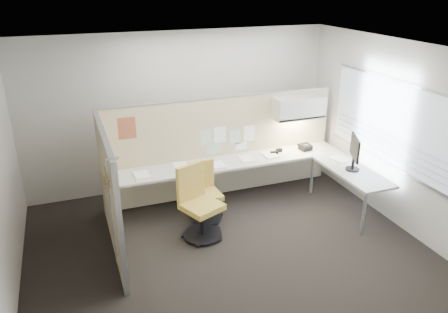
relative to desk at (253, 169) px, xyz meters
name	(u,v)px	position (x,y,z in m)	size (l,w,h in m)	color
floor	(224,245)	(-0.93, -1.13, -0.61)	(5.50, 4.50, 0.01)	black
ceiling	(225,49)	(-0.93, -1.13, 2.20)	(5.50, 4.50, 0.01)	white
wall_back	(180,111)	(-0.93, 1.12, 0.80)	(5.50, 0.02, 2.80)	beige
wall_front	(313,246)	(-0.93, -3.38, 0.80)	(5.50, 0.02, 2.80)	beige
wall_right	(392,132)	(1.82, -1.13, 0.80)	(0.02, 4.50, 2.80)	beige
window_pane	(392,123)	(1.79, -1.13, 0.95)	(0.01, 2.80, 1.30)	#ACBDC8
partition_back	(222,147)	(-0.38, 0.47, 0.27)	(4.10, 0.06, 1.75)	beige
partition_left	(109,193)	(-2.43, -0.63, 0.27)	(0.06, 2.20, 1.75)	beige
desk	(253,169)	(0.00, 0.00, 0.00)	(4.00, 2.07, 0.73)	beige
overhead_bin	(299,107)	(0.97, 0.26, 0.91)	(0.90, 0.36, 0.38)	beige
task_light_strip	(298,119)	(0.97, 0.26, 0.70)	(0.60, 0.06, 0.02)	#FFEABF
pinned_papers	(227,139)	(-0.30, 0.44, 0.43)	(1.01, 0.00, 0.47)	#8CBF8C
poster	(127,128)	(-1.98, 0.44, 0.82)	(0.28, 0.00, 0.35)	#F3551E
chair_left	(198,205)	(-1.20, -0.73, -0.09)	(0.67, 0.69, 1.09)	black
chair_right	(205,193)	(-0.95, -0.28, -0.17)	(0.49, 0.49, 0.93)	black
monitor	(354,151)	(1.37, -0.87, 0.45)	(0.25, 0.50, 0.56)	black
phone	(305,147)	(1.10, 0.17, 0.18)	(0.24, 0.22, 0.12)	black
stapler	(274,153)	(0.50, 0.19, 0.15)	(0.14, 0.04, 0.05)	black
tape_dispenser	(279,150)	(0.62, 0.25, 0.16)	(0.10, 0.06, 0.06)	black
coat_hook	(108,189)	(-2.51, -1.63, 0.82)	(0.18, 0.43, 1.30)	silver
paper_stack_0	(142,175)	(-1.86, 0.08, 0.15)	(0.23, 0.30, 0.04)	white
paper_stack_1	(180,166)	(-1.20, 0.23, 0.14)	(0.23, 0.30, 0.02)	white
paper_stack_2	(217,165)	(-0.63, 0.03, 0.14)	(0.23, 0.30, 0.03)	white
paper_stack_3	(247,159)	(-0.05, 0.14, 0.14)	(0.23, 0.30, 0.02)	white
paper_stack_4	(270,155)	(0.39, 0.15, 0.14)	(0.23, 0.30, 0.02)	white
paper_stack_5	(340,159)	(1.43, -0.44, 0.14)	(0.23, 0.30, 0.02)	white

